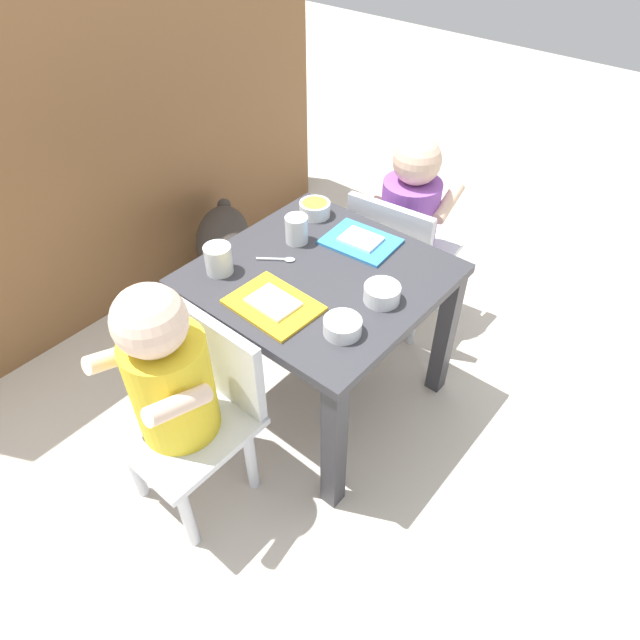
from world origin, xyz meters
TOP-DOWN VIEW (x-y plane):
  - ground_plane at (0.00, 0.00)m, footprint 7.00×7.00m
  - kitchen_cabinet_back at (0.00, 0.98)m, footprint 1.72×0.38m
  - dining_table at (0.00, 0.00)m, footprint 0.55×0.56m
  - seated_child_left at (-0.44, 0.03)m, footprint 0.28×0.28m
  - seated_child_right at (0.44, 0.02)m, footprint 0.31×0.31m
  - dog at (0.17, 0.58)m, footprint 0.40×0.40m
  - food_tray_left at (-0.17, -0.00)m, footprint 0.16×0.21m
  - food_tray_right at (0.17, -0.00)m, footprint 0.16×0.20m
  - water_cup_left at (0.06, 0.13)m, footprint 0.06×0.06m
  - water_cup_right at (-0.15, 0.19)m, footprint 0.07×0.07m
  - cereal_bowl_left_side at (0.19, 0.18)m, footprint 0.09×0.09m
  - veggie_bowl_far at (-0.13, -0.17)m, footprint 0.08×0.08m
  - veggie_bowl_near at (0.01, -0.18)m, footprint 0.08×0.08m
  - spoon_by_left_tray at (-0.03, 0.11)m, footprint 0.07×0.09m

SIDE VIEW (x-z plane):
  - ground_plane at x=0.00m, z-range 0.00..0.00m
  - dog at x=0.17m, z-range 0.05..0.33m
  - dining_table at x=0.00m, z-range 0.15..0.60m
  - seated_child_right at x=0.44m, z-range 0.08..0.71m
  - seated_child_left at x=-0.44m, z-range 0.08..0.74m
  - spoon_by_left_tray at x=-0.03m, z-range 0.45..0.46m
  - food_tray_right at x=0.17m, z-range 0.45..0.47m
  - food_tray_left at x=-0.17m, z-range 0.45..0.47m
  - veggie_bowl_far at x=-0.13m, z-range 0.45..0.49m
  - cereal_bowl_left_side at x=0.19m, z-range 0.45..0.49m
  - veggie_bowl_near at x=0.01m, z-range 0.45..0.50m
  - water_cup_left at x=0.06m, z-range 0.45..0.52m
  - water_cup_right at x=-0.15m, z-range 0.45..0.52m
  - kitchen_cabinet_back at x=0.00m, z-range 0.00..0.98m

